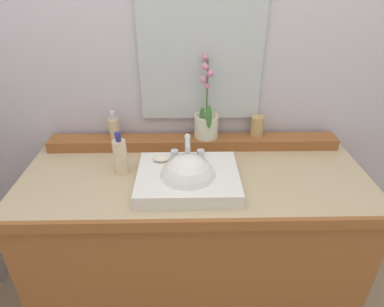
{
  "coord_description": "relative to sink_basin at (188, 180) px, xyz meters",
  "views": [
    {
      "loc": [
        -0.03,
        -1.15,
        1.65
      ],
      "look_at": [
        -0.01,
        -0.02,
        1.0
      ],
      "focal_mm": 30.4,
      "sensor_mm": 36.0,
      "label": 1
    }
  ],
  "objects": [
    {
      "name": "wall_back",
      "position": [
        0.03,
        0.49,
        0.39
      ],
      "size": [
        3.11,
        0.2,
        2.6
      ],
      "primitive_type": "cube",
      "color": "silver",
      "rests_on": "ground"
    },
    {
      "name": "vanity_cabinet",
      "position": [
        0.03,
        0.08,
        -0.47
      ],
      "size": [
        1.46,
        0.61,
        0.89
      ],
      "color": "#95562A",
      "rests_on": "ground"
    },
    {
      "name": "back_ledge",
      "position": [
        0.03,
        0.32,
        0.0
      ],
      "size": [
        1.38,
        0.1,
        0.05
      ],
      "primitive_type": "cube",
      "color": "#95562A",
      "rests_on": "vanity_cabinet"
    },
    {
      "name": "sink_basin",
      "position": [
        0.0,
        0.0,
        0.0
      ],
      "size": [
        0.4,
        0.33,
        0.26
      ],
      "color": "white",
      "rests_on": "vanity_cabinet"
    },
    {
      "name": "soap_bar",
      "position": [
        -0.11,
        0.1,
        0.04
      ],
      "size": [
        0.07,
        0.04,
        0.02
      ],
      "primitive_type": "ellipsoid",
      "color": "#EDE3C8",
      "rests_on": "sink_basin"
    },
    {
      "name": "potted_plant",
      "position": [
        0.09,
        0.33,
        0.11
      ],
      "size": [
        0.11,
        0.13,
        0.39
      ],
      "color": "silver",
      "rests_on": "back_ledge"
    },
    {
      "name": "soap_dispenser",
      "position": [
        -0.34,
        0.33,
        0.08
      ],
      "size": [
        0.05,
        0.05,
        0.13
      ],
      "color": "#D3B48F",
      "rests_on": "back_ledge"
    },
    {
      "name": "tumbler_cup",
      "position": [
        0.33,
        0.34,
        0.08
      ],
      "size": [
        0.06,
        0.06,
        0.1
      ],
      "primitive_type": "cylinder",
      "color": "tan",
      "rests_on": "back_ledge"
    },
    {
      "name": "lotion_bottle",
      "position": [
        -0.28,
        0.1,
        0.06
      ],
      "size": [
        0.06,
        0.06,
        0.19
      ],
      "color": "beige",
      "rests_on": "vanity_cabinet"
    },
    {
      "name": "mirror",
      "position": [
        0.06,
        0.38,
        0.4
      ],
      "size": [
        0.55,
        0.02,
        0.58
      ],
      "primitive_type": "cube",
      "color": "silver"
    }
  ]
}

